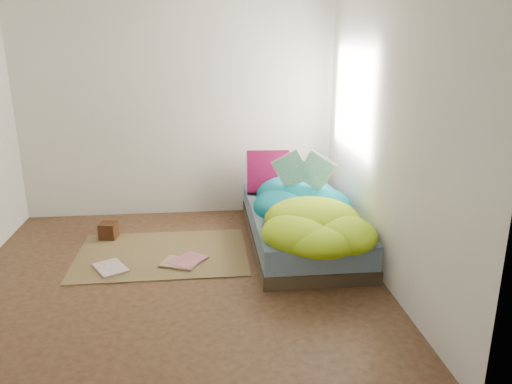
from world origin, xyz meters
TOP-DOWN VIEW (x-y plane):
  - ground at (0.00, 0.00)m, footprint 3.50×3.50m
  - room_walls at (0.01, 0.01)m, footprint 3.54×3.54m
  - bed at (1.22, 0.72)m, footprint 1.00×2.00m
  - duvet at (1.22, 0.50)m, footprint 0.96×1.84m
  - rug at (-0.15, 0.55)m, footprint 1.60×1.10m
  - pillow_floral at (1.33, 1.53)m, footprint 0.64×0.53m
  - pillow_magenta at (0.97, 1.36)m, footprint 0.47×0.17m
  - open_book at (1.24, 0.77)m, footprint 0.51×0.25m
  - wooden_box at (-0.72, 1.00)m, footprint 0.19×0.19m
  - floor_book_a at (-0.68, 0.20)m, footprint 0.36×0.39m
  - floor_book_b at (0.01, 0.40)m, footprint 0.38×0.40m
  - floor_book_c at (-0.02, 0.18)m, footprint 0.39×0.34m

SIDE VIEW (x-z plane):
  - ground at x=0.00m, z-range 0.00..0.00m
  - rug at x=-0.15m, z-range 0.00..0.01m
  - floor_book_a at x=-0.68m, z-range 0.01..0.04m
  - floor_book_c at x=-0.02m, z-range 0.01..0.04m
  - floor_book_b at x=0.01m, z-range 0.01..0.04m
  - wooden_box at x=-0.72m, z-range 0.01..0.17m
  - bed at x=1.22m, z-range 0.00..0.34m
  - pillow_floral at x=1.33m, z-range 0.34..0.46m
  - duvet at x=1.22m, z-range 0.34..0.68m
  - pillow_magenta at x=0.97m, z-range 0.34..0.80m
  - open_book at x=1.24m, z-range 0.68..0.98m
  - room_walls at x=0.01m, z-range 0.32..2.94m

